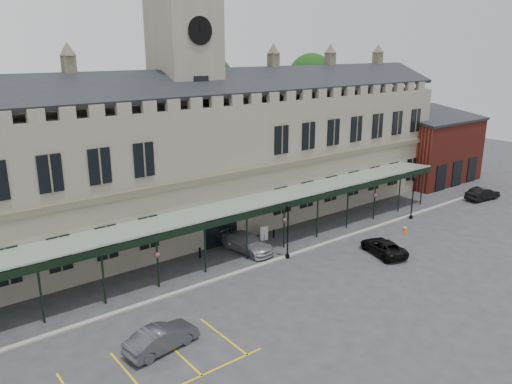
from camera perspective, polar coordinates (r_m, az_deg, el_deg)
ground at (r=36.33m, az=5.95°, el=-11.24°), size 140.00×140.00×0.00m
station_building at (r=46.15m, az=-7.61°, el=3.27°), size 60.00×10.36×17.30m
clock_tower at (r=45.22m, az=-7.99°, el=11.52°), size 5.60×5.60×24.80m
canopy at (r=40.55m, az=-1.28°, el=-4.43°), size 50.00×4.10×4.30m
brick_annex at (r=68.26m, az=19.30°, el=4.72°), size 12.40×8.36×9.23m
kerb at (r=40.01m, az=0.45°, el=-8.35°), size 60.00×0.40×0.12m
parking_markings at (r=28.55m, az=-13.83°, el=-20.12°), size 16.00×6.00×0.01m
tree_behind_mid at (r=57.07m, az=-5.56°, el=12.24°), size 6.00×6.00×16.00m
tree_behind_right at (r=67.03m, az=6.32°, el=12.80°), size 6.00×6.00×16.00m
lamp_post_mid at (r=40.47m, az=3.67°, el=-3.83°), size 0.46×0.46×4.81m
lamp_post_right at (r=52.21m, az=17.52°, el=-0.07°), size 0.44×0.44×4.61m
traffic_cone at (r=48.90m, az=16.68°, el=-4.04°), size 0.44×0.44×0.70m
sign_board at (r=44.85m, az=0.94°, el=-4.77°), size 0.75×0.24×1.30m
bollard_left at (r=41.53m, az=-6.43°, el=-6.92°), size 0.16×0.16×0.90m
bollard_right at (r=45.46m, az=2.04°, el=-4.79°), size 0.14×0.14×0.81m
car_left_b at (r=30.16m, az=-10.72°, el=-16.08°), size 4.60×2.16×1.46m
car_taxi at (r=42.50m, az=-1.04°, el=-5.81°), size 2.61×5.41×1.52m
car_van at (r=43.28m, az=14.33°, el=-6.10°), size 3.28×4.98×1.27m
car_right_b at (r=62.10m, az=24.47°, el=-0.18°), size 4.55×2.08×1.45m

